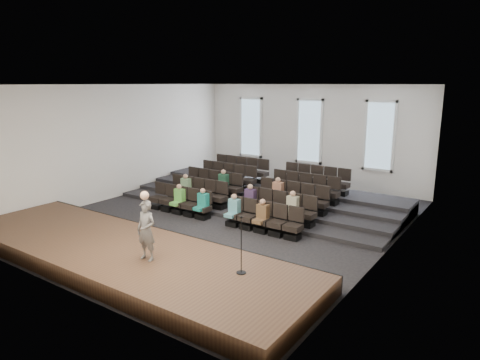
# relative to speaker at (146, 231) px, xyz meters

# --- Properties ---
(ground) EXTENTS (14.00, 14.00, 0.00)m
(ground) POSITION_rel_speaker_xyz_m (-1.28, 5.30, -1.30)
(ground) COLOR black
(ground) RESTS_ON ground
(ceiling) EXTENTS (12.00, 14.00, 0.02)m
(ceiling) POSITION_rel_speaker_xyz_m (-1.28, 5.30, 3.71)
(ceiling) COLOR white
(ceiling) RESTS_ON ground
(wall_back) EXTENTS (12.00, 0.04, 5.00)m
(wall_back) POSITION_rel_speaker_xyz_m (-1.28, 12.32, 1.20)
(wall_back) COLOR white
(wall_back) RESTS_ON ground
(wall_front) EXTENTS (12.00, 0.04, 5.00)m
(wall_front) POSITION_rel_speaker_xyz_m (-1.28, -1.72, 1.20)
(wall_front) COLOR white
(wall_front) RESTS_ON ground
(wall_left) EXTENTS (0.04, 14.00, 5.00)m
(wall_left) POSITION_rel_speaker_xyz_m (-7.30, 5.30, 1.20)
(wall_left) COLOR white
(wall_left) RESTS_ON ground
(wall_right) EXTENTS (0.04, 14.00, 5.00)m
(wall_right) POSITION_rel_speaker_xyz_m (4.74, 5.30, 1.20)
(wall_right) COLOR white
(wall_right) RESTS_ON ground
(stage) EXTENTS (11.80, 3.60, 0.50)m
(stage) POSITION_rel_speaker_xyz_m (-1.28, 0.20, -1.05)
(stage) COLOR #4A311F
(stage) RESTS_ON ground
(stage_lip) EXTENTS (11.80, 0.06, 0.52)m
(stage_lip) POSITION_rel_speaker_xyz_m (-1.28, 1.97, -1.05)
(stage_lip) COLOR black
(stage_lip) RESTS_ON ground
(risers) EXTENTS (11.80, 4.80, 0.60)m
(risers) POSITION_rel_speaker_xyz_m (-1.28, 8.47, -1.11)
(risers) COLOR black
(risers) RESTS_ON ground
(seating_rows) EXTENTS (6.80, 4.70, 1.67)m
(seating_rows) POSITION_rel_speaker_xyz_m (-1.28, 6.84, -0.62)
(seating_rows) COLOR black
(seating_rows) RESTS_ON ground
(windows) EXTENTS (8.44, 0.10, 3.24)m
(windows) POSITION_rel_speaker_xyz_m (-1.28, 12.26, 1.40)
(windows) COLOR white
(windows) RESTS_ON wall_back
(audience) EXTENTS (5.45, 2.64, 1.10)m
(audience) POSITION_rel_speaker_xyz_m (-1.20, 5.52, -0.51)
(audience) COLOR #64C04D
(audience) RESTS_ON seating_rows
(speaker) EXTENTS (0.60, 0.41, 1.61)m
(speaker) POSITION_rel_speaker_xyz_m (0.00, 0.00, 0.00)
(speaker) COLOR #625F5D
(speaker) RESTS_ON stage
(mic_stand) EXTENTS (0.24, 0.24, 1.46)m
(mic_stand) POSITION_rel_speaker_xyz_m (2.51, 0.72, -0.37)
(mic_stand) COLOR black
(mic_stand) RESTS_ON stage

